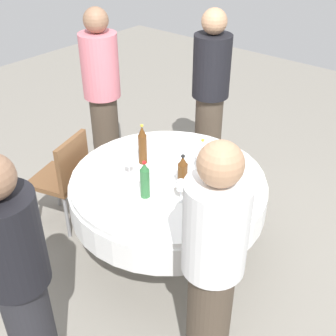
% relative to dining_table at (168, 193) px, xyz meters
% --- Properties ---
extents(ground_plane, '(10.00, 10.00, 0.00)m').
position_rel_dining_table_xyz_m(ground_plane, '(0.00, 0.00, -0.59)').
color(ground_plane, gray).
extents(dining_table, '(1.47, 1.47, 0.74)m').
position_rel_dining_table_xyz_m(dining_table, '(0.00, 0.00, 0.00)').
color(dining_table, white).
rests_on(dining_table, ground_plane).
extents(bottle_clear_inner, '(0.06, 0.06, 0.29)m').
position_rel_dining_table_xyz_m(bottle_clear_inner, '(-0.17, -0.19, 0.28)').
color(bottle_clear_inner, silver).
rests_on(bottle_clear_inner, dining_table).
extents(bottle_brown_south, '(0.07, 0.07, 0.27)m').
position_rel_dining_table_xyz_m(bottle_brown_south, '(-0.17, 0.04, 0.27)').
color(bottle_brown_south, '#593314').
rests_on(bottle_brown_south, dining_table).
extents(bottle_brown_left, '(0.07, 0.07, 0.33)m').
position_rel_dining_table_xyz_m(bottle_brown_left, '(0.28, -0.03, 0.30)').
color(bottle_brown_left, '#593314').
rests_on(bottle_brown_left, dining_table).
extents(bottle_green_mid, '(0.07, 0.07, 0.28)m').
position_rel_dining_table_xyz_m(bottle_green_mid, '(-0.03, 0.28, 0.28)').
color(bottle_green_mid, '#2D6B38').
rests_on(bottle_green_mid, dining_table).
extents(wine_glass_mid, '(0.07, 0.07, 0.15)m').
position_rel_dining_table_xyz_m(wine_glass_mid, '(0.24, 0.16, 0.25)').
color(wine_glass_mid, white).
rests_on(wine_glass_mid, dining_table).
extents(wine_glass_far, '(0.06, 0.06, 0.16)m').
position_rel_dining_table_xyz_m(wine_glass_far, '(-0.25, 0.16, 0.26)').
color(wine_glass_far, white).
rests_on(wine_glass_far, dining_table).
extents(wine_glass_east, '(0.07, 0.07, 0.15)m').
position_rel_dining_table_xyz_m(wine_glass_east, '(-0.51, 0.16, 0.25)').
color(wine_glass_east, white).
rests_on(wine_glass_east, dining_table).
extents(plate_outer, '(0.22, 0.22, 0.02)m').
position_rel_dining_table_xyz_m(plate_outer, '(0.06, 0.02, 0.15)').
color(plate_outer, white).
rests_on(plate_outer, dining_table).
extents(plate_near, '(0.25, 0.25, 0.02)m').
position_rel_dining_table_xyz_m(plate_near, '(-0.41, -0.24, 0.15)').
color(plate_near, white).
rests_on(plate_near, dining_table).
extents(spoon_south, '(0.17, 0.08, 0.00)m').
position_rel_dining_table_xyz_m(spoon_south, '(-0.14, 0.49, 0.15)').
color(spoon_south, silver).
rests_on(spoon_south, dining_table).
extents(knife_left, '(0.16, 0.10, 0.00)m').
position_rel_dining_table_xyz_m(knife_left, '(0.40, 0.40, 0.15)').
color(knife_left, silver).
rests_on(knife_left, dining_table).
extents(fork_mid, '(0.06, 0.18, 0.00)m').
position_rel_dining_table_xyz_m(fork_mid, '(0.05, -0.37, 0.15)').
color(fork_mid, silver).
rests_on(fork_mid, dining_table).
extents(folded_napkin, '(0.15, 0.15, 0.02)m').
position_rel_dining_table_xyz_m(folded_napkin, '(0.42, -0.28, 0.16)').
color(folded_napkin, white).
rests_on(folded_napkin, dining_table).
extents(person_inner, '(0.34, 0.34, 1.70)m').
position_rel_dining_table_xyz_m(person_inner, '(0.40, -1.08, 0.30)').
color(person_inner, '#4C3F33').
rests_on(person_inner, ground_plane).
extents(person_south, '(0.34, 0.34, 1.59)m').
position_rel_dining_table_xyz_m(person_south, '(-0.82, 0.60, 0.24)').
color(person_south, '#4C3F33').
rests_on(person_south, ground_plane).
extents(person_left, '(0.34, 0.34, 1.58)m').
position_rel_dining_table_xyz_m(person_left, '(-0.10, 1.32, 0.23)').
color(person_left, '#26262B').
rests_on(person_left, ground_plane).
extents(person_mid, '(0.34, 0.34, 1.71)m').
position_rel_dining_table_xyz_m(person_mid, '(1.17, -0.45, 0.31)').
color(person_mid, '#4C3F33').
rests_on(person_mid, ground_plane).
extents(chair_front, '(0.50, 0.50, 0.87)m').
position_rel_dining_table_xyz_m(chair_front, '(0.90, 0.27, -0.08)').
color(chair_front, brown).
rests_on(chair_front, ground_plane).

